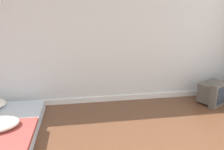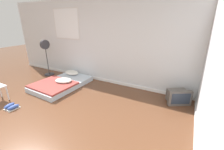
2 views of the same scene
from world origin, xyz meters
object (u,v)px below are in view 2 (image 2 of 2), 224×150
at_px(crt_tv, 178,96).
at_px(standing_fan, 46,52).
at_px(mattress_bed, 62,83).
at_px(sneaker_pair, 11,107).

bearing_deg(crt_tv, standing_fan, -178.97).
xyz_separation_m(mattress_bed, standing_fan, (-1.21, 0.54, 0.75)).
xyz_separation_m(sneaker_pair, standing_fan, (-1.13, 2.04, 0.81)).
distance_m(mattress_bed, crt_tv, 3.37).
height_order(mattress_bed, sneaker_pair, mattress_bed).
height_order(crt_tv, standing_fan, standing_fan).
distance_m(sneaker_pair, standing_fan, 2.46).
bearing_deg(sneaker_pair, mattress_bed, 87.09).
bearing_deg(mattress_bed, sneaker_pair, -92.91).
relative_size(crt_tv, sneaker_pair, 2.09).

